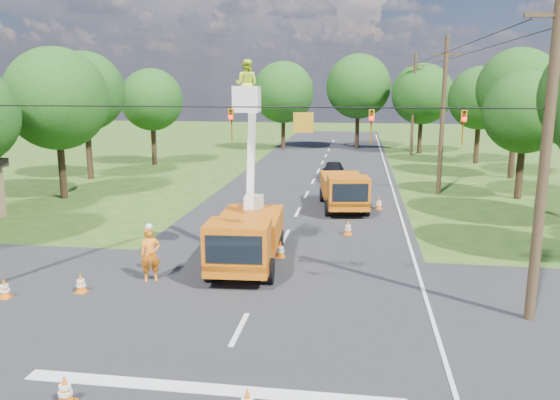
% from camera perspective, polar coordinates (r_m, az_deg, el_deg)
% --- Properties ---
extents(ground, '(140.00, 140.00, 0.00)m').
position_cam_1_polar(ground, '(35.14, 2.78, 0.50)').
color(ground, '#254E17').
rests_on(ground, ground).
extents(road_main, '(12.00, 100.00, 0.06)m').
position_cam_1_polar(road_main, '(35.14, 2.78, 0.50)').
color(road_main, black).
rests_on(road_main, ground).
extents(road_cross, '(56.00, 10.00, 0.07)m').
position_cam_1_polar(road_cross, '(18.01, -2.87, -10.78)').
color(road_cross, black).
rests_on(road_cross, ground).
extents(stop_bar, '(9.00, 0.45, 0.02)m').
position_cam_1_polar(stop_bar, '(13.49, -7.37, -19.17)').
color(stop_bar, silver).
rests_on(stop_bar, ground).
extents(edge_line, '(0.12, 90.00, 0.02)m').
position_cam_1_polar(edge_line, '(35.07, 11.92, 0.23)').
color(edge_line, silver).
rests_on(edge_line, ground).
extents(bucket_truck, '(2.71, 6.21, 7.89)m').
position_cam_1_polar(bucket_truck, '(21.02, -3.52, -2.60)').
color(bucket_truck, '#C15A0D').
rests_on(bucket_truck, ground).
extents(second_truck, '(3.03, 6.13, 2.20)m').
position_cam_1_polar(second_truck, '(31.04, 6.70, 1.06)').
color(second_truck, '#C15A0D').
rests_on(second_truck, ground).
extents(ground_worker, '(0.87, 0.76, 2.00)m').
position_cam_1_polar(ground_worker, '(20.16, -13.39, -5.56)').
color(ground_worker, orange).
rests_on(ground_worker, ground).
extents(distant_car, '(1.65, 4.01, 1.36)m').
position_cam_1_polar(distant_car, '(40.99, 5.58, 3.06)').
color(distant_car, black).
rests_on(distant_car, ground).
extents(traffic_cone_0, '(0.38, 0.38, 0.71)m').
position_cam_1_polar(traffic_cone_0, '(13.58, -21.54, -17.98)').
color(traffic_cone_0, orange).
rests_on(traffic_cone_0, ground).
extents(traffic_cone_2, '(0.38, 0.38, 0.71)m').
position_cam_1_polar(traffic_cone_2, '(22.37, 0.04, -5.21)').
color(traffic_cone_2, orange).
rests_on(traffic_cone_2, ground).
extents(traffic_cone_3, '(0.38, 0.38, 0.71)m').
position_cam_1_polar(traffic_cone_3, '(25.92, 7.11, -2.90)').
color(traffic_cone_3, orange).
rests_on(traffic_cone_3, ground).
extents(traffic_cone_4, '(0.38, 0.38, 0.71)m').
position_cam_1_polar(traffic_cone_4, '(19.91, -20.09, -8.15)').
color(traffic_cone_4, orange).
rests_on(traffic_cone_4, ground).
extents(traffic_cone_5, '(0.38, 0.38, 0.71)m').
position_cam_1_polar(traffic_cone_5, '(20.41, -26.84, -8.25)').
color(traffic_cone_5, orange).
rests_on(traffic_cone_5, ground).
extents(traffic_cone_7, '(0.38, 0.38, 0.71)m').
position_cam_1_polar(traffic_cone_7, '(31.54, 10.30, -0.34)').
color(traffic_cone_7, orange).
rests_on(traffic_cone_7, ground).
extents(pole_right_near, '(1.80, 0.30, 10.00)m').
position_cam_1_polar(pole_right_near, '(17.21, 26.01, 4.59)').
color(pole_right_near, '#4C3823').
rests_on(pole_right_near, ground).
extents(pole_right_mid, '(1.80, 0.30, 10.00)m').
position_cam_1_polar(pole_right_mid, '(36.72, 16.65, 8.55)').
color(pole_right_mid, '#4C3823').
rests_on(pole_right_mid, ground).
extents(pole_right_far, '(1.80, 0.30, 10.00)m').
position_cam_1_polar(pole_right_far, '(56.57, 13.78, 9.71)').
color(pole_right_far, '#4C3823').
rests_on(pole_right_far, ground).
extents(signal_span, '(18.00, 0.29, 1.07)m').
position_cam_1_polar(signal_span, '(16.36, 4.66, 8.14)').
color(signal_span, black).
rests_on(signal_span, ground).
extents(tree_left_d, '(6.20, 6.20, 9.24)m').
position_cam_1_polar(tree_left_d, '(36.24, -22.33, 9.74)').
color(tree_left_d, '#382616').
rests_on(tree_left_d, ground).
extents(tree_left_e, '(5.80, 5.80, 9.41)m').
position_cam_1_polar(tree_left_e, '(43.23, -19.73, 10.62)').
color(tree_left_e, '#382616').
rests_on(tree_left_e, ground).
extents(tree_left_f, '(5.40, 5.40, 8.40)m').
position_cam_1_polar(tree_left_f, '(49.71, -13.25, 10.15)').
color(tree_left_f, '#382616').
rests_on(tree_left_f, ground).
extents(tree_right_c, '(5.00, 5.00, 7.83)m').
position_cam_1_polar(tree_right_c, '(36.70, 24.24, 8.33)').
color(tree_right_c, '#382616').
rests_on(tree_right_c, ground).
extents(tree_right_d, '(6.00, 6.00, 9.70)m').
position_cam_1_polar(tree_right_d, '(44.81, 23.62, 10.59)').
color(tree_right_d, '#382616').
rests_on(tree_right_d, ground).
extents(tree_right_e, '(5.60, 5.60, 8.63)m').
position_cam_1_polar(tree_right_e, '(52.38, 20.19, 9.95)').
color(tree_right_e, '#382616').
rests_on(tree_right_e, ground).
extents(tree_far_a, '(6.60, 6.60, 9.50)m').
position_cam_1_polar(tree_far_a, '(59.87, 0.34, 11.18)').
color(tree_far_a, '#382616').
rests_on(tree_far_a, ground).
extents(tree_far_b, '(7.00, 7.00, 10.32)m').
position_cam_1_polar(tree_far_b, '(61.30, 8.19, 11.66)').
color(tree_far_b, '#382616').
rests_on(tree_far_b, ground).
extents(tree_far_c, '(6.20, 6.20, 9.18)m').
position_cam_1_polar(tree_far_c, '(58.63, 14.63, 10.67)').
color(tree_far_c, '#382616').
rests_on(tree_far_c, ground).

